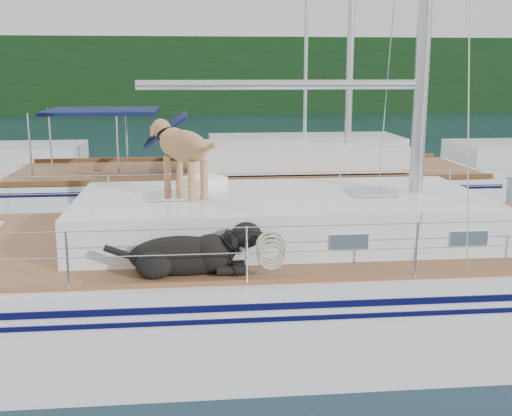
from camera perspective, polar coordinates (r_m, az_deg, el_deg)
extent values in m
plane|color=black|center=(8.75, -3.18, -10.65)|extent=(120.00, 120.00, 0.00)
cube|color=black|center=(53.06, -5.66, 11.64)|extent=(90.00, 3.00, 6.00)
cube|color=#595147|center=(54.33, -5.61, 9.12)|extent=(92.00, 1.00, 1.20)
cube|color=white|center=(8.57, -3.22, -7.57)|extent=(12.00, 3.80, 1.40)
cube|color=#905E39|center=(8.35, -3.28, -2.84)|extent=(11.52, 3.50, 0.06)
cube|color=white|center=(8.35, 2.19, -0.68)|extent=(5.20, 2.50, 0.55)
cylinder|color=silver|center=(8.14, 2.29, 10.89)|extent=(3.60, 0.12, 0.12)
cylinder|color=silver|center=(6.51, -2.61, -1.78)|extent=(10.56, 0.01, 0.01)
cylinder|color=silver|center=(9.94, -3.80, 3.04)|extent=(10.56, 0.01, 0.01)
cube|color=blue|center=(9.59, -1.27, -0.53)|extent=(0.74, 0.59, 0.05)
cube|color=white|center=(8.97, -4.59, 2.39)|extent=(0.65, 0.64, 0.13)
torus|color=beige|center=(6.61, 1.36, -3.35)|extent=(0.42, 0.16, 0.41)
cube|color=white|center=(15.06, -0.90, 0.89)|extent=(11.00, 3.50, 1.30)
cube|color=#905E39|center=(14.95, -0.91, 3.33)|extent=(10.56, 3.29, 0.06)
cube|color=white|center=(15.05, 3.66, 4.71)|extent=(4.80, 2.30, 0.55)
cube|color=#101844|center=(14.87, -13.44, 8.39)|extent=(2.40, 2.30, 0.08)
cube|color=white|center=(24.63, 4.33, 5.13)|extent=(7.20, 3.00, 1.10)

